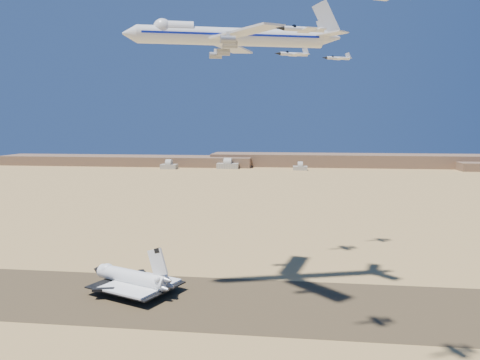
# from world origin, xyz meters

# --- Properties ---
(ground) EXTENTS (1200.00, 1200.00, 0.00)m
(ground) POSITION_xyz_m (0.00, 0.00, 0.00)
(ground) COLOR tan
(ground) RESTS_ON ground
(runway) EXTENTS (600.00, 50.00, 0.06)m
(runway) POSITION_xyz_m (0.00, 0.00, 0.03)
(runway) COLOR brown
(runway) RESTS_ON ground
(ridgeline) EXTENTS (960.00, 90.00, 18.00)m
(ridgeline) POSITION_xyz_m (65.32, 527.31, 7.63)
(ridgeline) COLOR #805D47
(ridgeline) RESTS_ON ground
(hangars) EXTENTS (200.50, 29.50, 30.00)m
(hangars) POSITION_xyz_m (-64.00, 478.43, 4.83)
(hangars) COLOR #B8B1A3
(hangars) RESTS_ON ground
(shuttle) EXTENTS (38.47, 32.19, 18.71)m
(shuttle) POSITION_xyz_m (-22.44, 5.56, 5.03)
(shuttle) COLOR white
(shuttle) RESTS_ON runway
(carrier_747) EXTENTS (76.93, 57.40, 19.25)m
(carrier_747) POSITION_xyz_m (12.44, 9.81, 92.45)
(carrier_747) COLOR silver
(crew_a) EXTENTS (0.60, 0.78, 1.93)m
(crew_a) POSITION_xyz_m (-19.36, -2.48, 1.02)
(crew_a) COLOR #EA510D
(crew_a) RESTS_ON runway
(crew_b) EXTENTS (0.70, 0.93, 1.69)m
(crew_b) POSITION_xyz_m (-14.54, 0.07, 0.90)
(crew_b) COLOR #EA510D
(crew_b) RESTS_ON runway
(crew_c) EXTENTS (0.99, 1.24, 1.89)m
(crew_c) POSITION_xyz_m (-16.00, -3.68, 1.00)
(crew_c) COLOR #EA510D
(crew_c) RESTS_ON runway
(chase_jet_a) EXTENTS (13.42, 7.92, 3.44)m
(chase_jet_a) POSITION_xyz_m (39.09, -29.98, 86.60)
(chase_jet_a) COLOR silver
(chase_jet_c) EXTENTS (15.71, 9.61, 4.08)m
(chase_jet_c) POSITION_xyz_m (35.25, 57.04, 92.84)
(chase_jet_c) COLOR silver
(chase_jet_d) EXTENTS (14.29, 8.46, 3.67)m
(chase_jet_d) POSITION_xyz_m (55.99, 76.10, 93.30)
(chase_jet_d) COLOR silver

